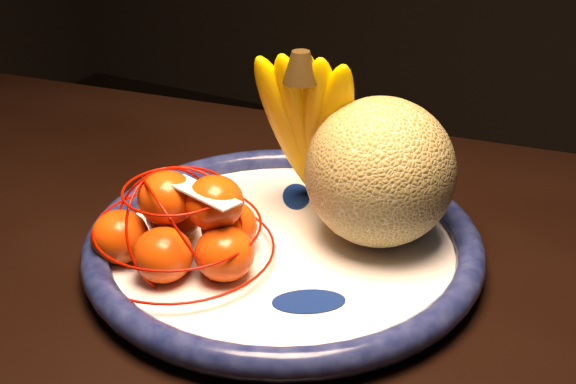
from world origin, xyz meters
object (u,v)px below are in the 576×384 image
at_px(fruit_bowl, 283,243).
at_px(banana_bunch, 311,122).
at_px(dining_table, 149,352).
at_px(mandarin_bag, 183,228).
at_px(cantaloupe, 380,172).

height_order(fruit_bowl, banana_bunch, banana_bunch).
distance_m(dining_table, mandarin_bag, 0.14).
bearing_deg(dining_table, fruit_bowl, 41.65).
distance_m(cantaloupe, banana_bunch, 0.09).
bearing_deg(dining_table, mandarin_bag, 50.74).
xyz_separation_m(dining_table, mandarin_bag, (0.03, 0.04, 0.13)).
relative_size(dining_table, mandarin_bag, 8.47).
xyz_separation_m(banana_bunch, mandarin_bag, (-0.06, -0.15, -0.07)).
height_order(dining_table, banana_bunch, banana_bunch).
distance_m(fruit_bowl, cantaloupe, 0.12).
bearing_deg(cantaloupe, dining_table, -136.98).
distance_m(dining_table, banana_bunch, 0.29).
xyz_separation_m(dining_table, fruit_bowl, (0.10, 0.11, 0.10)).
bearing_deg(dining_table, banana_bunch, 57.72).
distance_m(dining_table, fruit_bowl, 0.18).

